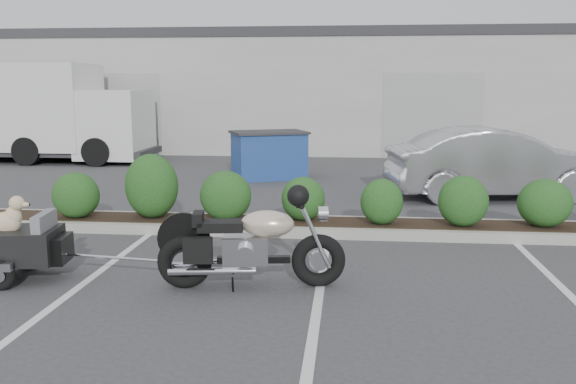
# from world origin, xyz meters

# --- Properties ---
(ground) EXTENTS (90.00, 90.00, 0.00)m
(ground) POSITION_xyz_m (0.00, 0.00, 0.00)
(ground) COLOR #38383A
(ground) RESTS_ON ground
(planter_kerb) EXTENTS (12.00, 1.00, 0.15)m
(planter_kerb) POSITION_xyz_m (1.00, 2.20, 0.07)
(planter_kerb) COLOR #9E9E93
(planter_kerb) RESTS_ON ground
(building) EXTENTS (26.00, 10.00, 4.00)m
(building) POSITION_xyz_m (0.00, 17.00, 2.00)
(building) COLOR #9EA099
(building) RESTS_ON ground
(motorcycle) EXTENTS (2.11, 0.80, 1.21)m
(motorcycle) POSITION_xyz_m (0.43, -0.52, 0.48)
(motorcycle) COLOR black
(motorcycle) RESTS_ON ground
(pet_trailer) EXTENTS (1.70, 0.96, 1.00)m
(pet_trailer) POSITION_xyz_m (-2.35, -0.51, 0.42)
(pet_trailer) COLOR black
(pet_trailer) RESTS_ON ground
(sedan) EXTENTS (4.45, 2.13, 1.41)m
(sedan) POSITION_xyz_m (4.43, 5.36, 0.70)
(sedan) COLOR #B3B2BA
(sedan) RESTS_ON ground
(dumpster) EXTENTS (2.06, 1.78, 1.14)m
(dumpster) POSITION_xyz_m (-0.43, 7.54, 0.58)
(dumpster) COLOR navy
(dumpster) RESTS_ON ground
(delivery_truck) EXTENTS (6.23, 2.24, 2.84)m
(delivery_truck) POSITION_xyz_m (-7.36, 10.18, 1.36)
(delivery_truck) COLOR silver
(delivery_truck) RESTS_ON ground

